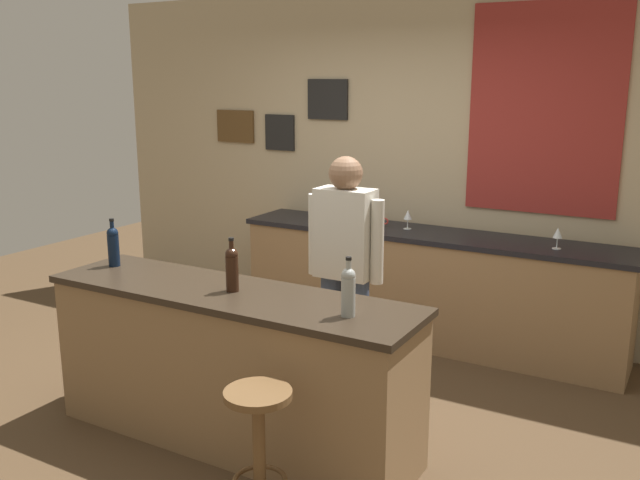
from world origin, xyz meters
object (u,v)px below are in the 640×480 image
(wine_bottle_a, at_px, (113,245))
(wine_bottle_b, at_px, (232,267))
(coffee_mug, at_px, (379,221))
(wine_glass_a, at_px, (408,215))
(bartender, at_px, (345,265))
(wine_glass_b, at_px, (558,234))
(wine_bottle_c, at_px, (348,290))
(bar_stool, at_px, (259,434))

(wine_bottle_a, xyz_separation_m, wine_bottle_b, (0.97, -0.06, 0.00))
(wine_bottle_a, distance_m, wine_bottle_b, 0.97)
(coffee_mug, bearing_deg, wine_bottle_b, -88.61)
(wine_bottle_b, bearing_deg, wine_glass_a, 84.96)
(bartender, height_order, coffee_mug, bartender)
(wine_glass_a, bearing_deg, wine_bottle_b, -95.04)
(wine_glass_b, xyz_separation_m, coffee_mug, (-1.41, 0.05, -0.06))
(wine_bottle_a, relative_size, wine_glass_a, 1.97)
(wine_bottle_c, distance_m, wine_glass_b, 2.13)
(bar_stool, relative_size, wine_glass_b, 4.39)
(bar_stool, height_order, wine_bottle_c, wine_bottle_c)
(wine_bottle_c, bearing_deg, wine_bottle_b, 176.27)
(bartender, relative_size, coffee_mug, 12.96)
(wine_bottle_a, relative_size, coffee_mug, 2.45)
(wine_bottle_b, relative_size, coffee_mug, 2.45)
(wine_bottle_c, bearing_deg, bartender, 118.72)
(coffee_mug, bearing_deg, bartender, -74.19)
(wine_glass_a, xyz_separation_m, coffee_mug, (-0.23, -0.04, -0.06))
(wine_glass_a, relative_size, wine_glass_b, 1.00)
(coffee_mug, bearing_deg, wine_bottle_a, -114.86)
(wine_bottle_b, height_order, wine_glass_a, wine_bottle_b)
(wine_bottle_c, xyz_separation_m, coffee_mug, (-0.80, 2.09, -0.11))
(bar_stool, height_order, wine_glass_b, wine_glass_b)
(wine_bottle_c, height_order, wine_glass_b, wine_bottle_c)
(bar_stool, height_order, wine_glass_a, wine_glass_a)
(bartender, distance_m, wine_bottle_a, 1.47)
(coffee_mug, bearing_deg, bar_stool, -76.91)
(wine_bottle_b, distance_m, coffee_mug, 2.04)
(bar_stool, height_order, wine_bottle_a, wine_bottle_a)
(wine_glass_a, bearing_deg, bar_stool, -81.97)
(wine_glass_a, height_order, wine_glass_b, same)
(wine_bottle_a, relative_size, wine_bottle_b, 1.00)
(bartender, distance_m, wine_glass_a, 1.34)
(bartender, bearing_deg, wine_bottle_a, -151.69)
(wine_bottle_c, relative_size, wine_glass_b, 1.97)
(bar_stool, height_order, coffee_mug, coffee_mug)
(wine_bottle_b, bearing_deg, bar_stool, -45.43)
(bartender, relative_size, wine_glass_a, 10.45)
(coffee_mug, bearing_deg, wine_glass_b, -2.00)
(bartender, xyz_separation_m, bar_stool, (0.24, -1.31, -0.48))
(bartender, xyz_separation_m, wine_bottle_b, (-0.32, -0.75, 0.12))
(wine_glass_a, height_order, coffee_mug, wine_glass_a)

